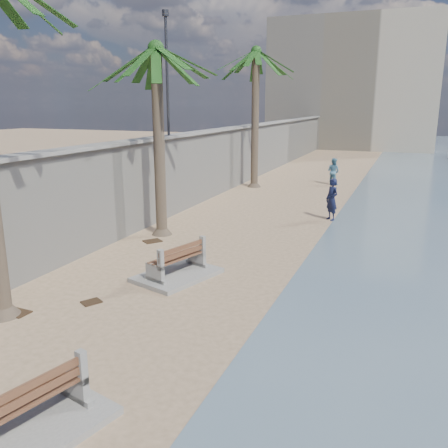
% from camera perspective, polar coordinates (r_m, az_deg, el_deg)
% --- Properties ---
extents(ground_plane, '(140.00, 140.00, 0.00)m').
position_cam_1_polar(ground_plane, '(9.77, -13.08, -16.77)').
color(ground_plane, tan).
extents(seawall, '(0.45, 70.00, 3.50)m').
position_cam_1_polar(seawall, '(28.83, 0.86, 7.88)').
color(seawall, gray).
rests_on(seawall, ground_plane).
extents(wall_cap, '(0.80, 70.00, 0.12)m').
position_cam_1_polar(wall_cap, '(28.68, 0.87, 11.46)').
color(wall_cap, gray).
rests_on(wall_cap, seawall).
extents(end_building, '(18.00, 12.00, 14.00)m').
position_cam_1_polar(end_building, '(59.22, 15.47, 15.78)').
color(end_building, '#B7AA93').
rests_on(end_building, ground_plane).
extents(bench_near, '(2.19, 2.74, 1.01)m').
position_cam_1_polar(bench_near, '(8.36, -22.65, -19.84)').
color(bench_near, gray).
rests_on(bench_near, ground_plane).
extents(bench_far, '(2.28, 2.78, 1.00)m').
position_cam_1_polar(bench_far, '(14.00, -5.68, -4.70)').
color(bench_far, gray).
rests_on(bench_far, ground_plane).
extents(palm_mid, '(5.00, 5.00, 7.78)m').
position_cam_1_polar(palm_mid, '(18.14, -8.20, 19.91)').
color(palm_mid, brown).
rests_on(palm_mid, ground_plane).
extents(palm_back, '(5.00, 5.00, 8.78)m').
position_cam_1_polar(palm_back, '(28.94, 3.89, 19.79)').
color(palm_back, brown).
rests_on(palm_back, ground_plane).
extents(streetlight, '(0.28, 0.28, 5.12)m').
position_cam_1_polar(streetlight, '(21.37, -6.90, 18.68)').
color(streetlight, '#2D2D33').
rests_on(streetlight, wall_cap).
extents(person_a, '(0.90, 0.90, 2.11)m').
position_cam_1_polar(person_a, '(21.16, 12.87, 3.26)').
color(person_a, '#131836').
rests_on(person_a, ground_plane).
extents(person_b, '(1.09, 0.98, 1.85)m').
position_cam_1_polar(person_b, '(30.66, 13.02, 6.35)').
color(person_b, teal).
rests_on(person_b, ground_plane).
extents(debris_b, '(0.56, 0.46, 0.03)m').
position_cam_1_polar(debris_b, '(12.81, -23.55, -9.78)').
color(debris_b, '#382616').
rests_on(debris_b, ground_plane).
extents(debris_c, '(0.77, 0.80, 0.03)m').
position_cam_1_polar(debris_c, '(17.82, -8.61, -2.04)').
color(debris_c, '#382616').
rests_on(debris_c, ground_plane).
extents(debris_d, '(0.56, 0.60, 0.03)m').
position_cam_1_polar(debris_d, '(12.84, -15.65, -9.02)').
color(debris_d, '#382616').
rests_on(debris_d, ground_plane).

